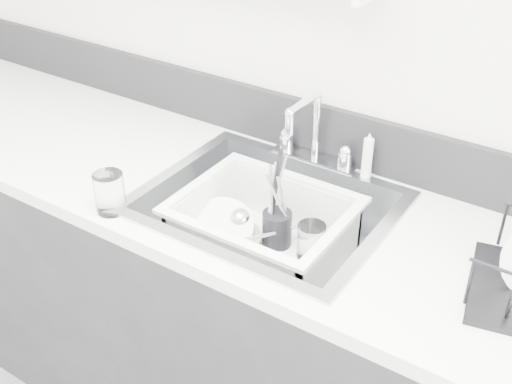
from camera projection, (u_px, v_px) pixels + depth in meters
The scene contains 12 objects.
counter_run at pixel (265, 331), 1.91m from camera, with size 3.20×0.62×0.92m.
backsplash at pixel (323, 131), 1.83m from camera, with size 3.20×0.02×0.16m, color black.
sink at pixel (266, 231), 1.71m from camera, with size 0.64×0.52×0.20m, color silver, non-canonical shape.
faucet at pixel (314, 145), 1.80m from camera, with size 0.26×0.18×0.23m.
side_sprayer at pixel (368, 156), 1.73m from camera, with size 0.03×0.03×0.14m, color silver.
wash_tub at pixel (263, 230), 1.70m from camera, with size 0.44×0.36×0.17m, color silver, non-canonical shape.
plate_stack at pixel (222, 235), 1.76m from camera, with size 0.24×0.23×0.09m.
utensil_cup at pixel (277, 226), 1.74m from camera, with size 0.08×0.08×0.27m.
ladle at pixel (255, 236), 1.73m from camera, with size 0.26×0.09×0.07m, color silver, non-canonical shape.
tumbler_in_tub at pixel (311, 242), 1.68m from camera, with size 0.08×0.08×0.11m, color white.
tumbler_counter at pixel (110, 193), 1.61m from camera, with size 0.08×0.08×0.11m, color white.
bowl_small at pixel (281, 268), 1.66m from camera, with size 0.10×0.10×0.03m, color white.
Camera 1 is at (0.74, 0.02, 1.84)m, focal length 45.00 mm.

